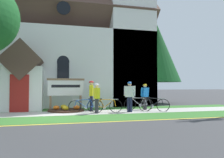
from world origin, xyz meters
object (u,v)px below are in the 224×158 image
at_px(bicycle_silver, 154,105).
at_px(cyclist_in_white_jersey, 91,93).
at_px(bicycle_red, 139,104).
at_px(bicycle_green, 84,106).
at_px(church_sign, 66,88).
at_px(cyclist_in_yellow_jersey, 130,94).
at_px(bicycle_black, 106,106).
at_px(cyclist_in_green_jersey, 145,95).
at_px(cyclist_in_orange_jersey, 97,96).
at_px(roadside_conifer, 155,51).

bearing_deg(bicycle_silver, cyclist_in_white_jersey, 161.47).
distance_m(bicycle_red, bicycle_green, 3.34).
xyz_separation_m(church_sign, cyclist_in_yellow_jersey, (3.42, -1.76, -0.31)).
height_order(church_sign, bicycle_black, church_sign).
xyz_separation_m(bicycle_silver, bicycle_green, (-3.92, 0.50, -0.02)).
bearing_deg(cyclist_in_green_jersey, bicycle_black, -160.94).
relative_size(church_sign, cyclist_in_green_jersey, 1.41).
relative_size(bicycle_red, cyclist_in_orange_jersey, 1.07).
distance_m(bicycle_black, cyclist_in_green_jersey, 2.87).
bearing_deg(roadside_conifer, bicycle_black, -135.12).
height_order(bicycle_silver, cyclist_in_green_jersey, cyclist_in_green_jersey).
xyz_separation_m(church_sign, cyclist_in_green_jersey, (4.76, -0.73, -0.40)).
distance_m(bicycle_green, cyclist_in_green_jersey, 3.89).
xyz_separation_m(bicycle_black, cyclist_in_yellow_jersey, (1.32, -0.10, 0.63)).
relative_size(church_sign, bicycle_black, 1.25).
xyz_separation_m(bicycle_black, bicycle_green, (-1.15, 0.36, -0.01)).
bearing_deg(cyclist_in_orange_jersey, cyclist_in_yellow_jersey, 4.97).
bearing_deg(church_sign, cyclist_in_yellow_jersey, -27.21).
relative_size(bicycle_silver, cyclist_in_white_jersey, 0.94).
height_order(cyclist_in_orange_jersey, roadside_conifer, roadside_conifer).
relative_size(bicycle_silver, cyclist_in_orange_jersey, 1.05).
xyz_separation_m(bicycle_silver, cyclist_in_yellow_jersey, (-1.45, 0.04, 0.61)).
bearing_deg(bicycle_silver, cyclist_in_orange_jersey, -177.89).
distance_m(church_sign, bicycle_red, 4.47).
bearing_deg(bicycle_silver, cyclist_in_green_jersey, 95.50).
height_order(bicycle_silver, cyclist_in_orange_jersey, cyclist_in_orange_jersey).
bearing_deg(bicycle_black, cyclist_in_white_jersey, 123.16).
distance_m(bicycle_black, cyclist_in_orange_jersey, 0.83).
distance_m(church_sign, cyclist_in_green_jersey, 4.83).
distance_m(church_sign, roadside_conifer, 9.15).
bearing_deg(bicycle_black, cyclist_in_orange_jersey, -154.93).
height_order(bicycle_silver, bicycle_green, bicycle_silver).
relative_size(bicycle_silver, bicycle_red, 0.98).
relative_size(bicycle_silver, cyclist_in_green_jersey, 1.05).
bearing_deg(bicycle_black, cyclist_in_yellow_jersey, -4.36).
xyz_separation_m(cyclist_in_green_jersey, cyclist_in_orange_jersey, (-3.24, -1.19, 0.01)).
xyz_separation_m(cyclist_in_white_jersey, cyclist_in_green_jersey, (3.33, -0.08, -0.14)).
xyz_separation_m(bicycle_red, cyclist_in_orange_jersey, (-2.75, -1.00, 0.54)).
xyz_separation_m(cyclist_in_orange_jersey, cyclist_in_yellow_jersey, (1.89, 0.16, 0.08)).
height_order(church_sign, bicycle_green, church_sign).
relative_size(bicycle_green, cyclist_in_green_jersey, 1.09).
height_order(bicycle_red, cyclist_in_orange_jersey, cyclist_in_orange_jersey).
relative_size(cyclist_in_white_jersey, cyclist_in_green_jersey, 1.12).
relative_size(bicycle_black, cyclist_in_orange_jersey, 1.12).
bearing_deg(roadside_conifer, bicycle_green, -142.32).
relative_size(bicycle_black, cyclist_in_white_jersey, 1.01).
bearing_deg(cyclist_in_orange_jersey, bicycle_black, 25.07).
distance_m(bicycle_green, roadside_conifer, 9.42).
distance_m(bicycle_red, roadside_conifer, 7.17).
bearing_deg(bicycle_silver, roadside_conifer, 63.80).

